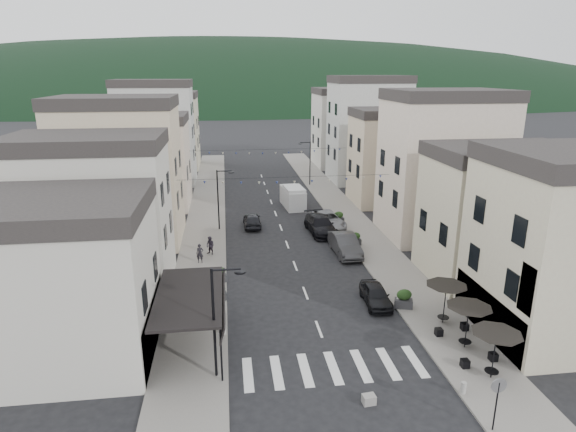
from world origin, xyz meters
name	(u,v)px	position (x,y,z in m)	size (l,w,h in m)	color
ground	(342,392)	(0.00, 0.00, 0.00)	(700.00, 700.00, 0.00)	black
sidewalk_left	(207,213)	(-7.50, 32.00, 0.06)	(4.00, 76.00, 0.12)	slate
sidewalk_right	(340,208)	(7.50, 32.00, 0.06)	(4.00, 76.00, 0.12)	slate
hill_backdrop	(231,96)	(0.00, 300.00, 0.00)	(640.00, 360.00, 70.00)	black
boutique_building	(33,291)	(-15.50, 5.00, 4.00)	(12.00, 8.00, 8.00)	beige
bistro_building	(575,253)	(14.50, 4.00, 5.00)	(10.00, 8.00, 10.00)	#BBAE94
boutique_awning	(194,297)	(-7.25, 5.00, 3.11)	(3.77, 7.50, 3.28)	black
buildings_row_left	(145,151)	(-14.50, 37.75, 6.12)	(10.20, 54.16, 14.00)	beige
buildings_row_right	(389,146)	(14.50, 36.59, 6.32)	(10.20, 54.16, 14.50)	#BBAE94
cafe_terrace	(469,311)	(7.70, 2.80, 2.36)	(2.50, 8.10, 2.53)	black
streetlamp_left_near	(219,312)	(-5.82, 2.00, 3.70)	(1.70, 0.56, 6.00)	black
streetlamp_left_far	(221,194)	(-5.82, 26.00, 3.70)	(1.70, 0.56, 6.00)	black
streetlamp_right_far	(308,159)	(5.82, 44.00, 3.70)	(1.70, 0.56, 6.00)	black
traffic_sign	(498,394)	(5.80, -3.50, 1.93)	(0.70, 0.07, 2.70)	black
bollards	(321,327)	(0.00, 5.50, 0.42)	(11.66, 10.26, 0.60)	gray
bunting_near	(286,181)	(0.00, 22.00, 5.65)	(19.00, 0.28, 0.62)	black
bunting_far	(269,152)	(0.00, 38.00, 5.65)	(19.00, 0.28, 0.62)	black
parked_car_a	(376,295)	(4.39, 8.78, 0.67)	(1.59, 3.95, 1.35)	black
parked_car_b	(345,244)	(4.60, 18.06, 0.86)	(1.82, 5.22, 1.72)	#2E2E30
parked_car_c	(327,220)	(4.60, 25.45, 0.79)	(2.62, 5.69, 1.58)	gray
parked_car_d	(320,225)	(3.60, 23.81, 0.82)	(2.29, 5.64, 1.64)	black
parked_car_e	(252,220)	(-2.82, 26.65, 0.71)	(1.68, 4.18, 1.42)	black
delivery_van	(293,197)	(2.27, 33.45, 1.21)	(2.46, 5.29, 2.46)	silver
pedestrian_a	(200,253)	(-7.57, 17.42, 0.91)	(0.57, 0.38, 1.57)	black
pedestrian_b	(210,246)	(-6.79, 19.17, 0.90)	(0.76, 0.59, 1.57)	black
concrete_block_b	(369,399)	(1.03, -1.00, 0.23)	(0.60, 0.45, 0.45)	gray
planter_la	(219,292)	(-6.00, 10.55, 0.66)	(1.05, 0.68, 1.11)	#2A2A2D
planter_lb	(219,274)	(-6.00, 13.48, 0.69)	(1.16, 0.83, 1.17)	#2A2A2D
planter_ra	(404,299)	(6.00, 7.84, 0.74)	(1.27, 0.93, 1.27)	#2C2C2F
planter_rb	(355,239)	(6.00, 19.91, 0.67)	(1.03, 0.59, 1.13)	#2B2B2D
planter_rc	(339,217)	(6.00, 26.41, 0.71)	(1.11, 0.65, 1.21)	#29292B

